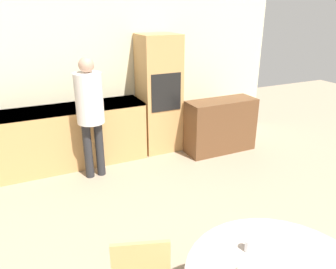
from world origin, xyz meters
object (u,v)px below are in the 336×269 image
object	(u,v)px
oven_unit	(159,94)
cup	(250,246)
person_standing	(90,106)
sideboard	(220,126)

from	to	relation	value
oven_unit	cup	size ratio (longest dim) A/B	22.17
oven_unit	person_standing	bearing A→B (deg)	-156.99
oven_unit	person_standing	xyz separation A→B (m)	(-1.26, -0.53, 0.10)
sideboard	person_standing	world-z (taller)	person_standing
oven_unit	person_standing	world-z (taller)	oven_unit
oven_unit	cup	world-z (taller)	oven_unit
sideboard	oven_unit	bearing A→B (deg)	148.65
person_standing	cup	bearing A→B (deg)	-81.97
person_standing	cup	xyz separation A→B (m)	(0.41, -2.93, -0.25)
sideboard	person_standing	bearing A→B (deg)	179.79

